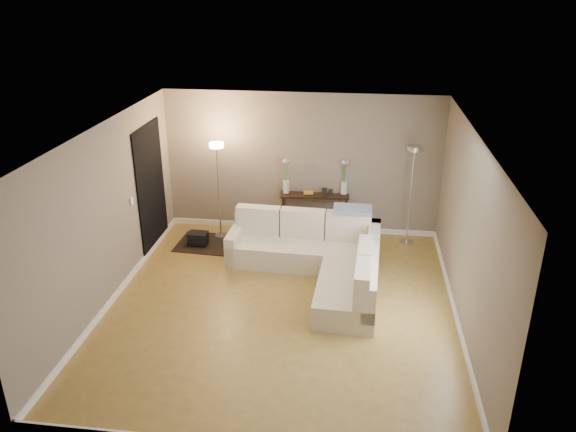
# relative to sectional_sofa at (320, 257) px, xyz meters

# --- Properties ---
(floor) EXTENTS (5.00, 5.50, 0.01)m
(floor) POSITION_rel_sectional_sofa_xyz_m (-0.49, -1.01, -0.33)
(floor) COLOR olive
(floor) RESTS_ON ground
(ceiling) EXTENTS (5.00, 5.50, 0.01)m
(ceiling) POSITION_rel_sectional_sofa_xyz_m (-0.49, -1.01, 2.28)
(ceiling) COLOR white
(ceiling) RESTS_ON ground
(wall_back) EXTENTS (5.00, 0.02, 2.60)m
(wall_back) POSITION_rel_sectional_sofa_xyz_m (-0.49, 1.75, 0.98)
(wall_back) COLOR gray
(wall_back) RESTS_ON ground
(wall_front) EXTENTS (5.00, 0.02, 2.60)m
(wall_front) POSITION_rel_sectional_sofa_xyz_m (-0.49, -3.77, 0.98)
(wall_front) COLOR gray
(wall_front) RESTS_ON ground
(wall_left) EXTENTS (0.02, 5.50, 2.60)m
(wall_left) POSITION_rel_sectional_sofa_xyz_m (-3.00, -1.01, 0.98)
(wall_left) COLOR gray
(wall_left) RESTS_ON ground
(wall_right) EXTENTS (0.02, 5.50, 2.60)m
(wall_right) POSITION_rel_sectional_sofa_xyz_m (2.02, -1.01, 0.98)
(wall_right) COLOR gray
(wall_right) RESTS_ON ground
(baseboard_back) EXTENTS (5.00, 0.03, 0.10)m
(baseboard_back) POSITION_rel_sectional_sofa_xyz_m (-0.49, 1.73, -0.27)
(baseboard_back) COLOR white
(baseboard_back) RESTS_ON ground
(baseboard_left) EXTENTS (0.03, 5.50, 0.10)m
(baseboard_left) POSITION_rel_sectional_sofa_xyz_m (-2.97, -1.01, -0.27)
(baseboard_left) COLOR white
(baseboard_left) RESTS_ON ground
(baseboard_right) EXTENTS (0.03, 5.50, 0.10)m
(baseboard_right) POSITION_rel_sectional_sofa_xyz_m (2.00, -1.01, -0.27)
(baseboard_right) COLOR white
(baseboard_right) RESTS_ON ground
(doorway) EXTENTS (0.02, 1.20, 2.20)m
(doorway) POSITION_rel_sectional_sofa_xyz_m (-2.97, 0.69, 0.78)
(doorway) COLOR black
(doorway) RESTS_ON ground
(switch_plate) EXTENTS (0.02, 0.08, 0.12)m
(switch_plate) POSITION_rel_sectional_sofa_xyz_m (-2.97, -0.16, 0.88)
(switch_plate) COLOR white
(switch_plate) RESTS_ON ground
(sectional_sofa) EXTENTS (2.52, 2.49, 0.88)m
(sectional_sofa) POSITION_rel_sectional_sofa_xyz_m (0.00, 0.00, 0.00)
(sectional_sofa) COLOR beige
(sectional_sofa) RESTS_ON floor
(throw_blanket) EXTENTS (0.63, 0.37, 0.08)m
(throw_blanket) POSITION_rel_sectional_sofa_xyz_m (0.47, 0.60, 0.60)
(throw_blanket) COLOR gray
(throw_blanket) RESTS_ON sectional_sofa
(console_table) EXTENTS (1.27, 0.43, 0.77)m
(console_table) POSITION_rel_sectional_sofa_xyz_m (-0.31, 1.64, 0.11)
(console_table) COLOR black
(console_table) RESTS_ON floor
(leaning_mirror) EXTENTS (0.88, 0.11, 0.69)m
(leaning_mirror) POSITION_rel_sectional_sofa_xyz_m (-0.25, 1.81, 0.81)
(leaning_mirror) COLOR black
(leaning_mirror) RESTS_ON console_table
(table_decor) EXTENTS (0.53, 0.13, 0.12)m
(table_decor) POSITION_rel_sectional_sofa_xyz_m (-0.23, 1.61, 0.49)
(table_decor) COLOR orange
(table_decor) RESTS_ON console_table
(flower_vase_left) EXTENTS (0.15, 0.12, 0.66)m
(flower_vase_left) POSITION_rel_sectional_sofa_xyz_m (-0.76, 1.61, 0.74)
(flower_vase_left) COLOR silver
(flower_vase_left) RESTS_ON console_table
(flower_vase_right) EXTENTS (0.15, 0.12, 0.66)m
(flower_vase_right) POSITION_rel_sectional_sofa_xyz_m (0.29, 1.69, 0.74)
(flower_vase_right) COLOR silver
(flower_vase_right) RESTS_ON console_table
(floor_lamp_lit) EXTENTS (0.27, 0.27, 1.79)m
(floor_lamp_lit) POSITION_rel_sectional_sofa_xyz_m (-1.93, 1.23, 0.94)
(floor_lamp_lit) COLOR silver
(floor_lamp_lit) RESTS_ON floor
(floor_lamp_unlit) EXTENTS (0.32, 0.32, 1.81)m
(floor_lamp_unlit) POSITION_rel_sectional_sofa_xyz_m (1.46, 1.38, 0.96)
(floor_lamp_unlit) COLOR silver
(floor_lamp_unlit) RESTS_ON floor
(charcoal_rug) EXTENTS (1.21, 0.94, 0.02)m
(charcoal_rug) POSITION_rel_sectional_sofa_xyz_m (-2.04, 0.89, -0.32)
(charcoal_rug) COLOR black
(charcoal_rug) RESTS_ON floor
(black_bag) EXTENTS (0.34, 0.25, 0.21)m
(black_bag) POSITION_rel_sectional_sofa_xyz_m (-2.24, 0.80, -0.18)
(black_bag) COLOR black
(black_bag) RESTS_ON charcoal_rug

